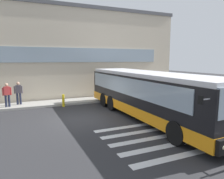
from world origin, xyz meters
name	(u,v)px	position (x,y,z in m)	size (l,w,h in m)	color
ground_plane	(84,119)	(0.00, 0.00, -0.01)	(80.00, 90.00, 0.02)	#2B2B2D
bay_paint_stripes	(155,138)	(2.00, -4.20, 0.00)	(4.40, 3.96, 0.01)	silver
terminal_building	(47,54)	(-0.69, 11.63, 3.99)	(23.60, 13.80, 8.00)	beige
boarding_curb	(68,102)	(0.00, 4.80, 0.07)	(25.80, 2.00, 0.15)	#9E9B93
bus_main_foreground	(147,95)	(3.47, -1.32, 1.34)	(3.02, 11.84, 2.70)	black
passenger_near_column	(7,93)	(-4.25, 4.43, 1.11)	(0.58, 0.43, 1.68)	#1E2338
passenger_by_doorway	(18,92)	(-3.53, 4.96, 1.08)	(0.59, 0.23, 1.68)	#1E2338
safety_bollard_yellow	(63,101)	(-0.55, 3.60, 0.45)	(0.18, 0.18, 0.90)	yellow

